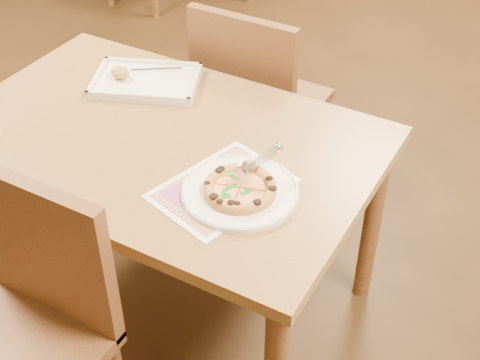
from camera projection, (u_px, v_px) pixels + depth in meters
The scene contains 8 objects.
dining_table at pixel (161, 159), 2.06m from camera, with size 1.30×0.85×0.72m.
chair_near at pixel (29, 305), 1.70m from camera, with size 0.42×0.42×0.47m.
chair_far at pixel (254, 90), 2.52m from camera, with size 0.42×0.42×0.47m.
plate at pixel (240, 192), 1.80m from camera, with size 0.32×0.32×0.02m, color white.
pizza at pixel (240, 188), 1.78m from camera, with size 0.20×0.20×0.03m.
pizza_cutter at pixel (257, 163), 1.77m from camera, with size 0.07×0.13×0.08m.
appetizer_tray at pixel (144, 82), 2.24m from camera, with size 0.41×0.35×0.06m.
menu at pixel (222, 188), 1.82m from camera, with size 0.26×0.36×0.01m, color white.
Camera 1 is at (1.02, -1.32, 1.88)m, focal length 50.00 mm.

